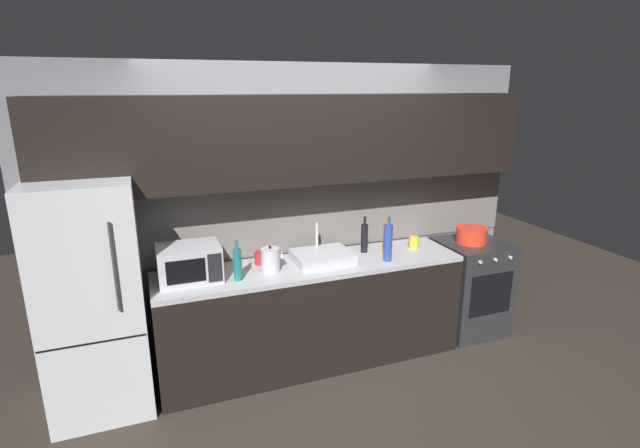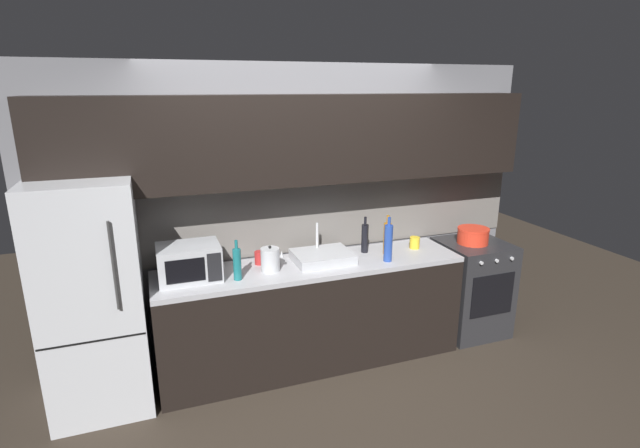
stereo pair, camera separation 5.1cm
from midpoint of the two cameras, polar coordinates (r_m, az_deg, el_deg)
name	(u,v)px [view 2 (the right image)]	position (r m, az deg, el deg)	size (l,w,h in m)	color
ground_plane	(354,426)	(3.69, 4.54, -22.77)	(10.00, 10.00, 0.00)	#2D261E
back_wall	(300,180)	(4.06, -2.00, 5.25)	(4.29, 0.44, 2.50)	slate
counter_run	(312,313)	(4.15, -0.55, -10.58)	(2.55, 0.60, 0.90)	black
refrigerator	(93,298)	(3.81, -25.00, -7.95)	(0.68, 0.69, 1.72)	#B7BABF
oven_range	(471,287)	(4.88, 17.79, -7.15)	(0.60, 0.62, 0.90)	#232326
microwave	(189,262)	(3.75, -14.92, -4.41)	(0.46, 0.35, 0.27)	#A8AAAF
sink_basin	(322,257)	(4.01, 0.66, -3.89)	(0.48, 0.38, 0.30)	#ADAFB5
kettle	(270,260)	(3.81, -5.55, -4.23)	(0.18, 0.15, 0.21)	#B7BABF
wine_bottle_teal	(237,264)	(3.66, -9.42, -4.68)	(0.06, 0.06, 0.31)	#19666B
wine_bottle_dark	(365,238)	(4.22, 5.70, -1.64)	(0.06, 0.06, 0.32)	black
wine_bottle_blue	(388,243)	(4.03, 8.47, -2.20)	(0.07, 0.07, 0.38)	#234299
wine_bottle_amber	(387,238)	(4.20, 8.34, -1.65)	(0.07, 0.07, 0.35)	#B27019
mug_yellow	(415,243)	(4.42, 11.50, -2.19)	(0.09, 0.09, 0.10)	gold
mug_red	(260,258)	(3.98, -6.79, -4.00)	(0.09, 0.09, 0.11)	#A82323
cooking_pot	(473,236)	(4.69, 18.02, -1.32)	(0.29, 0.29, 0.15)	red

